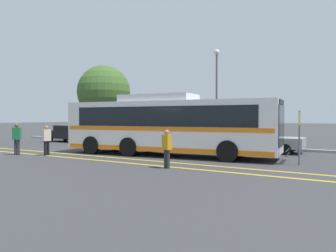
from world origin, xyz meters
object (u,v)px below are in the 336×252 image
street_lamp (217,83)px  tree_0 (104,92)px  parked_car_1 (120,135)px  pedestrian_2 (47,139)px  transit_bus (168,125)px  pedestrian_0 (167,147)px  parked_car_0 (69,133)px  parked_car_3 (264,140)px  parked_car_2 (176,136)px  bus_stop_sign (299,131)px  pedestrian_1 (17,137)px

street_lamp → tree_0: (-12.34, 1.85, 0.04)m
parked_car_1 → pedestrian_2: bearing=10.0°
parked_car_1 → transit_bus: bearing=56.3°
pedestrian_0 → pedestrian_2: size_ratio=0.96×
transit_bus → tree_0: (-12.40, 8.58, 2.83)m
parked_car_0 → pedestrian_2: pedestrian_2 is taller
street_lamp → parked_car_3: bearing=-30.3°
parked_car_2 → street_lamp: size_ratio=0.65×
parked_car_1 → bus_stop_sign: bus_stop_sign is taller
transit_bus → pedestrian_1: transit_bus is taller
parked_car_0 → street_lamp: size_ratio=0.64×
transit_bus → pedestrian_0: transit_bus is taller
pedestrian_2 → tree_0: size_ratio=0.23×
bus_stop_sign → parked_car_1: bearing=-115.2°
parked_car_0 → bus_stop_sign: (18.89, -4.13, 0.75)m
parked_car_2 → pedestrian_0: size_ratio=2.90×
parked_car_3 → tree_0: (-16.33, 4.18, 3.75)m
parked_car_3 → bus_stop_sign: bus_stop_sign is taller
pedestrian_0 → street_lamp: size_ratio=0.23×
parked_car_3 → street_lamp: street_lamp is taller
pedestrian_2 → tree_0: (-6.79, 11.91, 3.58)m
pedestrian_1 → tree_0: tree_0 is taller
pedestrian_2 → street_lamp: size_ratio=0.23×
transit_bus → parked_car_0: size_ratio=2.72×
street_lamp → parked_car_2: bearing=-130.1°
transit_bus → tree_0: 15.35m
bus_stop_sign → parked_car_3: bearing=-155.1°
parked_car_1 → pedestrian_1: pedestrian_1 is taller
parked_car_3 → pedestrian_2: pedestrian_2 is taller
bus_stop_sign → parked_car_0: bearing=-108.8°
transit_bus → pedestrian_0: bearing=24.6°
parked_car_0 → street_lamp: (12.20, 2.63, 3.74)m
bus_stop_sign → street_lamp: 9.97m
tree_0 → street_lamp: bearing=-8.5°
bus_stop_sign → street_lamp: size_ratio=0.34×
pedestrian_0 → bus_stop_sign: 5.77m
pedestrian_1 → tree_0: bearing=83.8°
transit_bus → pedestrian_2: (-5.61, -3.32, -0.75)m
parked_car_3 → tree_0: tree_0 is taller
parked_car_1 → pedestrian_1: size_ratio=2.47×
parked_car_0 → parked_car_2: parked_car_2 is taller
street_lamp → transit_bus: bearing=-89.5°
parked_car_3 → bus_stop_sign: size_ratio=1.90×
pedestrian_0 → parked_car_2: bearing=-38.2°
parked_car_3 → parked_car_1: bearing=-93.3°
transit_bus → tree_0: size_ratio=1.71×
parked_car_1 → parked_car_3: (11.02, -0.22, 0.05)m
parked_car_3 → pedestrian_2: (-9.53, -7.73, 0.17)m
transit_bus → street_lamp: (-0.06, 6.74, 2.79)m
tree_0 → transit_bus: bearing=-34.7°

